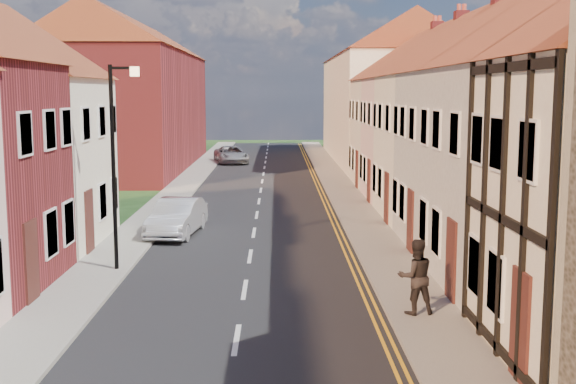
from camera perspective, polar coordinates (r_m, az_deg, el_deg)
road at (r=31.52m, az=-2.48°, el=-1.84°), size 7.00×90.00×0.02m
pavement_left at (r=31.93m, az=-10.41°, el=-1.74°), size 1.80×90.00×0.12m
pavement_right at (r=31.69m, az=5.50°, el=-1.72°), size 1.80×90.00×0.12m
cottage_r_cream_mid at (r=25.96m, az=18.12°, el=5.62°), size 8.30×5.20×9.00m
cottage_r_pink at (r=31.12m, az=14.89°, el=6.05°), size 8.30×6.00×9.00m
cottage_r_white_far at (r=36.34m, az=12.58°, el=6.36°), size 8.30×5.20×9.00m
cottage_r_cream_far at (r=41.62m, az=10.85°, el=6.57°), size 8.30×6.00×9.00m
block_right_far at (r=56.68m, az=7.72°, el=7.79°), size 8.30×24.20×10.50m
block_left_far at (r=52.06m, az=-12.28°, el=7.67°), size 8.30×24.20×10.50m
lamppost at (r=21.64m, az=-13.44°, el=2.92°), size 0.88×0.15×6.00m
car_mid at (r=27.35m, az=-8.75°, el=-1.98°), size 1.95×4.30×1.37m
car_distant at (r=54.62m, az=-4.50°, el=2.95°), size 3.13×5.02×1.30m
pedestrian_right at (r=17.38m, az=10.06°, el=-6.60°), size 0.96×0.80×1.80m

